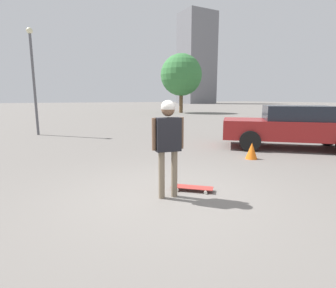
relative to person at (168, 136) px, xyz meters
name	(u,v)px	position (x,y,z in m)	size (l,w,h in m)	color
ground_plane	(168,197)	(0.00, 0.00, -1.13)	(220.00, 220.00, 0.00)	slate
person	(168,136)	(0.00, 0.00, 0.00)	(0.27, 0.58, 1.75)	#7A6B56
skateboard	(192,188)	(0.07, -0.57, -1.06)	(0.71, 0.76, 0.08)	#A5332D
car_parked_near	(293,126)	(2.08, -6.16, -0.33)	(4.54, 4.79, 1.52)	maroon
building_block_distant	(197,59)	(71.33, -49.00, 13.45)	(9.05, 10.37, 29.16)	slate
tree_distant	(181,75)	(23.94, -14.63, 3.42)	(4.99, 4.99, 7.05)	brown
traffic_cone	(252,151)	(1.53, -3.63, -0.88)	(0.35, 0.35, 0.49)	orange
lamp_post	(33,73)	(10.29, 1.75, 1.85)	(0.28, 0.28, 4.99)	#59595E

